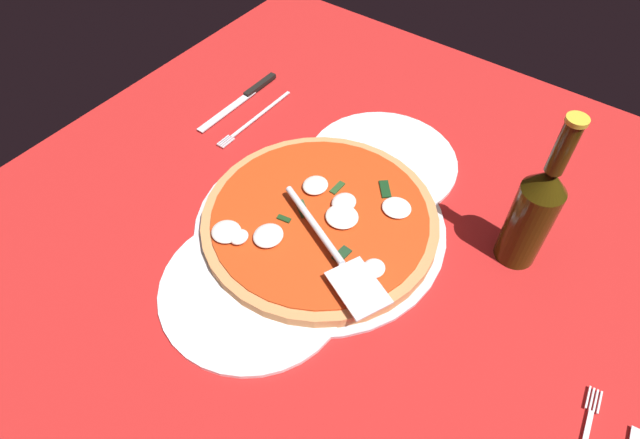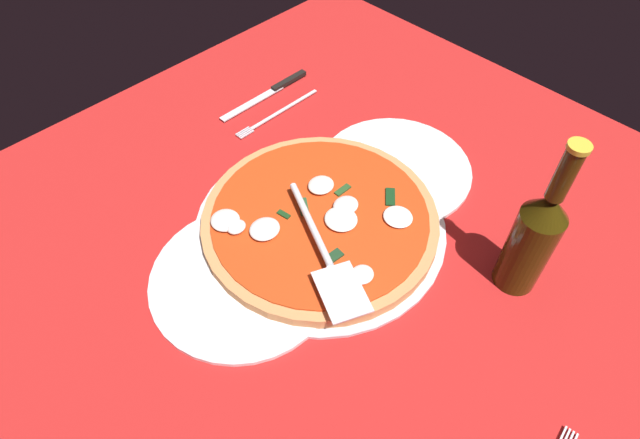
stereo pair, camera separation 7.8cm
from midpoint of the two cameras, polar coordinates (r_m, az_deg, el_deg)
name	(u,v)px [view 1 (the left image)]	position (r cm, az deg, el deg)	size (l,w,h in cm)	color
ground_plane	(343,231)	(79.72, -0.26, -1.42)	(106.93, 106.93, 0.80)	red
checker_pattern	(343,229)	(79.37, -0.26, -1.22)	(106.93, 106.93, 0.10)	silver
pizza_pan	(320,226)	(79.29, -2.82, -0.83)	(37.64, 37.64, 0.85)	silver
dinner_plate_left	(254,288)	(73.81, -10.20, -7.47)	(25.93, 25.93, 1.00)	white
dinner_plate_right	(382,161)	(88.76, 4.24, 6.15)	(24.94, 24.94, 1.00)	white
pizza	(320,219)	(78.07, -2.90, -0.16)	(35.12, 35.12, 3.29)	#D4884F
pizza_server	(333,252)	(71.15, -1.67, -3.75)	(12.84, 22.97, 1.00)	silver
place_setting_far	(250,108)	(100.78, -9.84, 11.65)	(21.23, 12.59, 1.40)	white
beer_bottle	(533,213)	(73.06, 19.29, 0.53)	(5.77, 5.77, 25.22)	#312506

